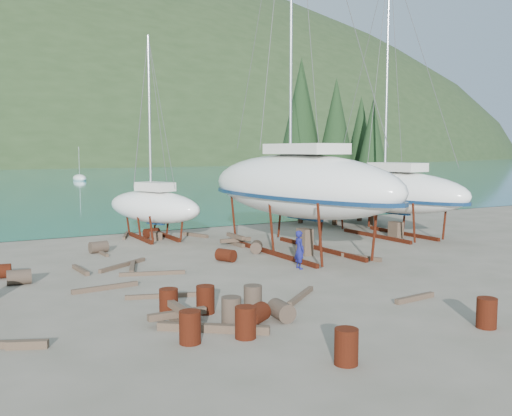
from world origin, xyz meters
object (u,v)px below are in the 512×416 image
large_sailboat_near (298,185)px  large_sailboat_far (391,191)px  worker (299,250)px  small_sailboat_shore (153,206)px

large_sailboat_near → large_sailboat_far: large_sailboat_near is taller
worker → small_sailboat_shore: bearing=18.7°
small_sailboat_shore → worker: (2.68, -11.22, -1.08)m
large_sailboat_near → worker: size_ratio=12.67×
large_sailboat_far → small_sailboat_shore: bearing=145.3°
large_sailboat_near → small_sailboat_shore: size_ratio=1.82×
large_sailboat_far → large_sailboat_near: bearing=-175.7°
large_sailboat_near → small_sailboat_shore: (-4.75, 7.93, -1.49)m
large_sailboat_near → large_sailboat_far: 8.12m
worker → large_sailboat_far: bearing=-57.2°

